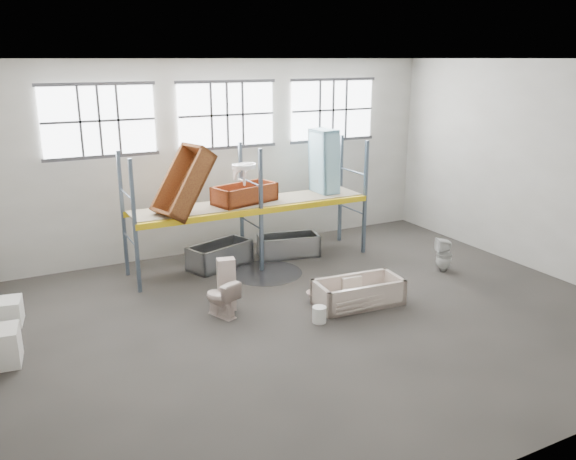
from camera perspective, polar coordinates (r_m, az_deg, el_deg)
floor at (r=11.97m, az=3.34°, el=-8.50°), size 12.00×10.00×0.10m
ceiling at (r=10.85m, az=3.81°, el=16.72°), size 12.00×10.00×0.10m
wall_back at (r=15.60m, az=-6.06°, el=7.19°), size 12.00×0.10×5.00m
wall_front at (r=7.46m, az=23.93°, el=-4.62°), size 12.00×0.10×5.00m
wall_right at (r=15.11m, az=23.77°, el=5.58°), size 0.10×10.00×5.00m
window_left at (r=14.50m, az=-18.06°, el=10.16°), size 2.60×0.04×1.60m
window_mid at (r=15.36m, az=-6.03°, el=11.18°), size 2.60×0.04×1.60m
window_right at (r=16.79m, az=4.39°, el=11.67°), size 2.60×0.04×1.60m
rack_upright_la at (r=12.95m, az=-14.80°, el=0.25°), size 0.08×0.08×3.00m
rack_upright_lb at (r=14.09m, az=-15.91°, el=1.46°), size 0.08×0.08×3.00m
rack_upright_ma at (r=13.87m, az=-2.66°, el=1.86°), size 0.08×0.08×3.00m
rack_upright_mb at (r=14.93m, az=-4.60°, el=2.89°), size 0.08×0.08×3.00m
rack_upright_ra at (r=15.33m, az=7.58°, el=3.15°), size 0.08×0.08×3.00m
rack_upright_rb at (r=16.30m, az=5.18°, el=4.03°), size 0.08×0.08×3.00m
rack_beam_front at (r=13.87m, az=-2.66°, el=1.86°), size 6.00×0.10×0.14m
rack_beam_back at (r=14.93m, az=-4.60°, el=2.89°), size 6.00×0.10×0.14m
shelf_deck at (r=14.38m, az=-3.67°, el=2.70°), size 5.90×1.10×0.03m
wet_patch at (r=14.15m, az=-2.24°, el=-4.20°), size 1.80×1.80×0.00m
bathtub_beige at (r=12.39m, az=6.92°, el=-6.08°), size 1.91×1.02×0.54m
cistern_spare at (r=12.68m, az=6.12°, el=-5.46°), size 0.48×0.25×0.44m
sink_in_tub at (r=12.47m, az=2.68°, el=-6.36°), size 0.45×0.45×0.14m
toilet_beige at (r=11.79m, az=-6.58°, el=-6.63°), size 0.68×0.87×0.78m
cistern_tall at (r=12.01m, az=-6.06°, el=-5.33°), size 0.40×0.30×1.11m
toilet_white at (r=14.61m, az=15.08°, el=-2.37°), size 0.49×0.49×0.83m
steel_tub_left at (r=14.58m, az=-6.72°, el=-2.45°), size 1.76×1.24×0.59m
steel_tub_right at (r=15.24m, az=0.04°, el=-1.53°), size 1.67×1.04×0.57m
rust_tub_flat at (r=14.28m, az=-4.27°, el=3.58°), size 1.72×1.15×0.44m
rust_tub_tilted at (r=13.43m, az=-10.23°, el=4.61°), size 1.58×1.20×1.70m
sink_on_shelf at (r=14.06m, az=-4.30°, el=4.53°), size 0.70×0.60×0.54m
blue_tub_upright at (r=15.31m, az=3.57°, el=6.67°), size 0.55×0.81×1.72m
bucket at (r=11.56m, az=3.09°, el=-8.29°), size 0.33×0.33×0.32m
carton_far at (r=12.69m, az=-26.02°, el=-7.27°), size 0.69×0.69×0.50m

